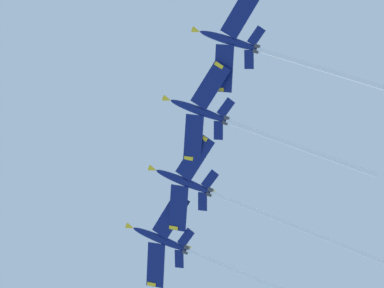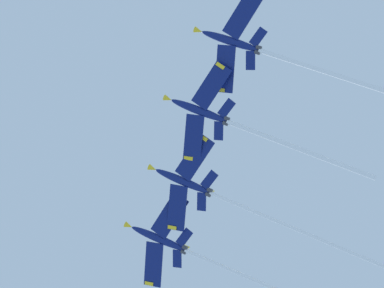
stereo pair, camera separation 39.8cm
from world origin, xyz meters
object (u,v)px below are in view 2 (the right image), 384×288
(jet_far_left, at_px, (266,53))
(jet_inner_right, at_px, (182,249))
(jet_inner_left, at_px, (233,124))
(jet_centre, at_px, (212,193))

(jet_far_left, xyz_separation_m, jet_inner_right, (-36.68, 19.07, 0.67))
(jet_inner_left, relative_size, jet_centre, 0.90)
(jet_far_left, distance_m, jet_inner_right, 41.34)
(jet_centre, bearing_deg, jet_far_left, -29.22)
(jet_far_left, relative_size, jet_centre, 0.91)
(jet_far_left, relative_size, jet_inner_right, 1.05)
(jet_centre, height_order, jet_inner_right, jet_inner_right)
(jet_inner_left, bearing_deg, jet_centre, 146.99)
(jet_far_left, bearing_deg, jet_inner_right, 152.53)
(jet_centre, distance_m, jet_inner_right, 12.86)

